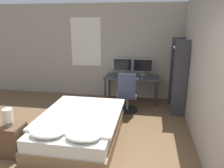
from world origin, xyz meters
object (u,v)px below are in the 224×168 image
bedside_lamp (8,116)px  keyboard (131,78)px  monitor_right (143,66)px  office_chair (127,96)px  nightstand (11,139)px  computer_mouse (142,78)px  monitor_left (122,65)px  bed (80,126)px  desk (131,79)px  bookshelf (179,73)px

bedside_lamp → keyboard: size_ratio=0.70×
monitor_right → office_chair: monitor_right is taller
nightstand → keyboard: size_ratio=1.31×
nightstand → computer_mouse: 3.41m
nightstand → computer_mouse: size_ratio=7.67×
monitor_left → computer_mouse: size_ratio=7.65×
bed → monitor_right: (1.07, 2.44, 0.75)m
desk → monitor_left: 0.51m
bed → bookshelf: (1.97, 1.70, 0.76)m
monitor_left → computer_mouse: bearing=-39.4°
monitor_left → computer_mouse: monitor_left is taller
desk → bookshelf: 1.33m
bedside_lamp → keyboard: (1.78, 2.67, 0.04)m
desk → monitor_left: bearing=140.0°
bedside_lamp → computer_mouse: bearing=52.1°
nightstand → monitor_left: monitor_left is taller
monitor_right → keyboard: 0.61m
bedside_lamp → monitor_left: bearing=64.6°
bedside_lamp → monitor_right: size_ratio=0.54×
monitor_left → monitor_right: (0.57, 0.00, 0.00)m
computer_mouse → bookshelf: bookshelf is taller
bed → bedside_lamp: size_ratio=7.19×
monitor_right → computer_mouse: (0.01, -0.48, -0.24)m
monitor_left → desk: bearing=-40.0°
bed → monitor_left: monitor_left is taller
bedside_lamp → bookshelf: bookshelf is taller
bed → bookshelf: 2.71m
monitor_left → bookshelf: 1.65m
nightstand → computer_mouse: bearing=52.1°
bookshelf → computer_mouse: bearing=163.7°
desk → keyboard: size_ratio=3.59×
computer_mouse → bed: bearing=-118.8°
office_chair → bookshelf: bearing=11.4°
nightstand → computer_mouse: (2.08, 2.67, 0.48)m
nightstand → keyboard: keyboard is taller
bed → bedside_lamp: 1.30m
bed → office_chair: size_ratio=2.04×
desk → office_chair: 0.78m
bed → monitor_right: size_ratio=3.87×
desk → monitor_right: monitor_right is taller
desk → bed: bearing=-109.6°
bed → monitor_right: bearing=66.3°
computer_mouse → bookshelf: (0.89, -0.26, 0.25)m
bedside_lamp → desk: bearing=58.5°
nightstand → office_chair: office_chair is taller
desk → monitor_right: 0.51m
office_chair → bookshelf: 1.38m
bedside_lamp → office_chair: 2.79m
keyboard → desk: bearing=90.0°
monitor_left → bookshelf: (1.47, -0.74, 0.01)m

